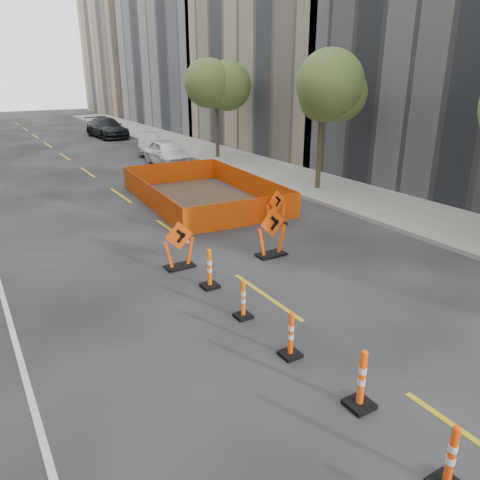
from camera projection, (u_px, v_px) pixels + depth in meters
ground_plane at (386, 379)px, 8.78m from camera, size 140.00×140.00×0.00m
sidewalk_right at (327, 187)px, 22.78m from camera, size 4.00×90.00×0.15m
bld_right_c at (309, 47)px, 33.79m from camera, size 12.00×16.00×14.00m
bld_right_d at (204, 21)px, 45.95m from camera, size 12.00×18.00×20.00m
bld_right_e at (141, 50)px, 61.43m from camera, size 12.00×14.00×16.00m
tree_r_b at (323, 92)px, 20.97m from camera, size 2.80×2.80×5.95m
tree_r_c at (217, 86)px, 29.01m from camera, size 2.80×2.80×5.95m
channelizer_2 at (451, 457)px, 6.32m from camera, size 0.42×0.42×1.06m
channelizer_3 at (362, 379)px, 7.87m from camera, size 0.45×0.45×1.13m
channelizer_4 at (291, 335)px, 9.32m from camera, size 0.39×0.39×0.99m
channelizer_5 at (243, 299)px, 10.81m from camera, size 0.38×0.38×0.95m
channelizer_6 at (209, 268)px, 12.30m from camera, size 0.43×0.43×1.10m
chevron_sign_left at (179, 245)px, 13.50m from camera, size 0.96×0.59×1.43m
chevron_sign_center at (272, 232)px, 14.35m from camera, size 1.09×0.71×1.56m
chevron_sign_right at (276, 208)px, 17.25m from camera, size 1.01×0.74×1.36m
safety_fence at (202, 189)px, 20.60m from camera, size 5.36×8.48×1.02m
parked_car_near at (168, 153)px, 28.15m from camera, size 1.92×4.57×1.54m
parked_car_mid at (149, 143)px, 32.48m from camera, size 2.71×4.39×1.36m
parked_car_far at (107, 128)px, 40.00m from camera, size 2.68×5.73×1.62m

